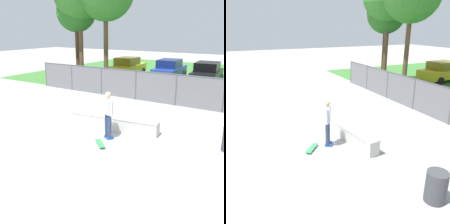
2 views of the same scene
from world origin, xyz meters
TOP-DOWN VIEW (x-y plane):
  - ground_plane at (0.00, 0.00)m, footprint 80.00×80.00m
  - grass_strip at (0.00, 16.80)m, footprint 29.17×20.00m
  - concrete_ledge at (0.43, 1.48)m, footprint 3.87×0.96m
  - skateboarder at (0.77, 0.57)m, footprint 0.54×0.41m
  - skateboard at (0.88, -0.12)m, footprint 0.73×0.68m
  - chainlink_fence at (-0.00, 6.50)m, footprint 17.24×0.07m
  - tree_near_left at (-7.41, 8.74)m, footprint 2.89×2.89m
  - car_yellow at (-5.76, 13.48)m, footprint 2.25×4.32m
  - car_blue at (-2.06, 13.90)m, footprint 2.25×4.32m
  - car_black at (1.03, 13.63)m, footprint 2.25×4.32m

SIDE VIEW (x-z plane):
  - ground_plane at x=0.00m, z-range 0.00..0.00m
  - grass_strip at x=0.00m, z-range 0.00..0.02m
  - skateboard at x=0.88m, z-range 0.03..0.12m
  - concrete_ledge at x=0.43m, z-range 0.00..0.61m
  - car_yellow at x=-5.76m, z-range 0.01..1.67m
  - car_blue at x=-2.06m, z-range 0.01..1.67m
  - car_black at x=1.03m, z-range 0.01..1.67m
  - chainlink_fence at x=0.00m, z-range 0.08..1.80m
  - skateboarder at x=0.77m, z-range 0.10..1.92m
  - tree_near_left at x=-7.41m, z-range 1.83..8.49m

